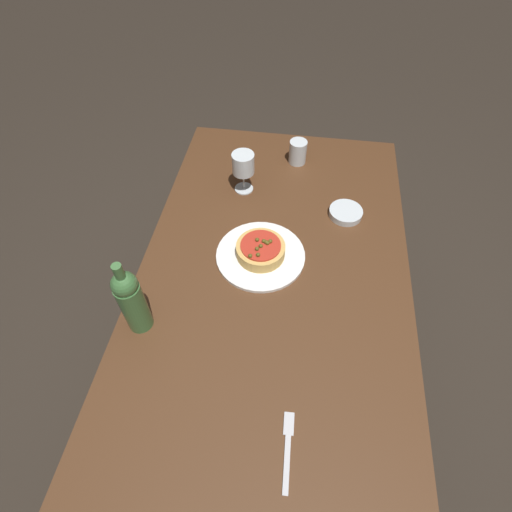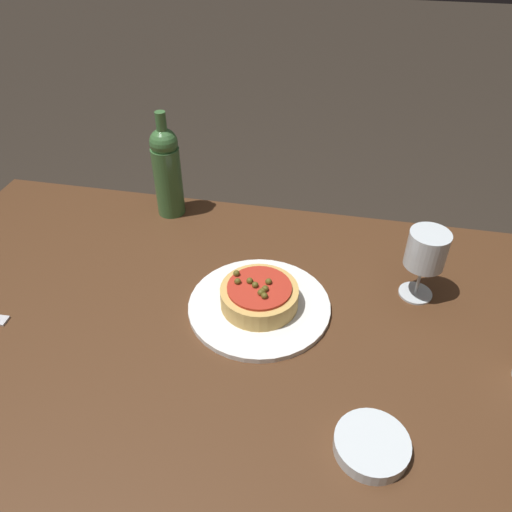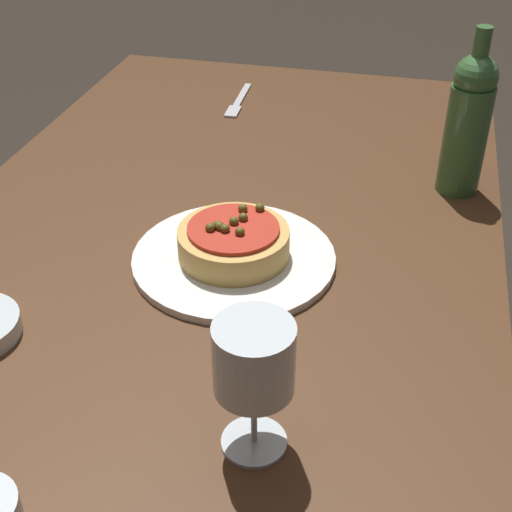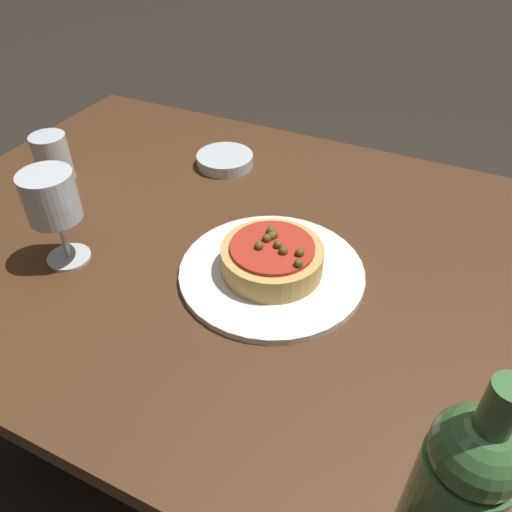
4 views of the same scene
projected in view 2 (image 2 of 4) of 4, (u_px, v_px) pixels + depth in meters
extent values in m
plane|color=#2D261E|center=(237.00, 494.00, 1.48)|extent=(14.00, 14.00, 0.00)
cube|color=#4C2D19|center=(229.00, 327.00, 1.04)|extent=(1.53, 0.88, 0.03)
cylinder|color=#4C2D19|center=(501.00, 355.00, 1.45)|extent=(0.06, 0.06, 0.70)
cylinder|color=#4C2D19|center=(55.00, 290.00, 1.67)|extent=(0.06, 0.06, 0.70)
cylinder|color=white|center=(259.00, 306.00, 1.05)|extent=(0.30, 0.30, 0.01)
cylinder|color=tan|center=(259.00, 296.00, 1.04)|extent=(0.16, 0.16, 0.04)
cylinder|color=#B72D1E|center=(259.00, 288.00, 1.02)|extent=(0.13, 0.13, 0.01)
sphere|color=brown|center=(264.00, 296.00, 0.99)|extent=(0.01, 0.01, 0.01)
sphere|color=brown|center=(269.00, 282.00, 1.02)|extent=(0.01, 0.01, 0.01)
sphere|color=brown|center=(255.00, 285.00, 1.02)|extent=(0.01, 0.01, 0.01)
sphere|color=brown|center=(262.00, 291.00, 1.00)|extent=(0.01, 0.01, 0.01)
sphere|color=brown|center=(238.00, 281.00, 1.02)|extent=(0.01, 0.01, 0.01)
sphere|color=brown|center=(239.00, 274.00, 1.04)|extent=(0.01, 0.01, 0.01)
sphere|color=brown|center=(265.00, 289.00, 1.01)|extent=(0.01, 0.01, 0.01)
sphere|color=brown|center=(250.00, 281.00, 1.03)|extent=(0.01, 0.01, 0.01)
sphere|color=brown|center=(261.00, 293.00, 1.00)|extent=(0.01, 0.01, 0.01)
cylinder|color=silver|center=(415.00, 293.00, 1.09)|extent=(0.07, 0.07, 0.00)
cylinder|color=silver|center=(419.00, 279.00, 1.06)|extent=(0.01, 0.01, 0.08)
cylinder|color=silver|center=(427.00, 249.00, 1.01)|extent=(0.08, 0.08, 0.08)
cylinder|color=#3D6B38|center=(168.00, 181.00, 1.29)|extent=(0.07, 0.07, 0.19)
sphere|color=#3D6B38|center=(164.00, 143.00, 1.22)|extent=(0.07, 0.07, 0.07)
cylinder|color=#3D6B38|center=(161.00, 124.00, 1.19)|extent=(0.03, 0.03, 0.06)
cylinder|color=silver|center=(372.00, 445.00, 0.79)|extent=(0.12, 0.12, 0.02)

